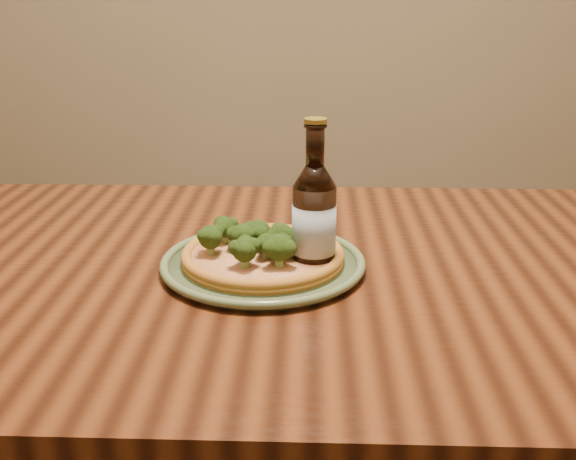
{
  "coord_description": "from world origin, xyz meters",
  "views": [
    {
      "loc": [
        0.18,
        -0.9,
        1.18
      ],
      "look_at": [
        0.15,
        0.07,
        0.82
      ],
      "focal_mm": 42.0,
      "sensor_mm": 36.0,
      "label": 1
    }
  ],
  "objects_px": {
    "beer_bottle": "(314,219)",
    "pizza": "(262,253)",
    "plate": "(263,263)",
    "table": "(200,315)"
  },
  "relations": [
    {
      "from": "table",
      "to": "beer_bottle",
      "type": "relative_size",
      "value": 6.52
    },
    {
      "from": "beer_bottle",
      "to": "pizza",
      "type": "bearing_deg",
      "value": -165.96
    },
    {
      "from": "plate",
      "to": "pizza",
      "type": "relative_size",
      "value": 1.26
    },
    {
      "from": "table",
      "to": "pizza",
      "type": "bearing_deg",
      "value": -10.9
    },
    {
      "from": "plate",
      "to": "beer_bottle",
      "type": "xyz_separation_m",
      "value": [
        0.08,
        -0.02,
        0.08
      ]
    },
    {
      "from": "pizza",
      "to": "beer_bottle",
      "type": "bearing_deg",
      "value": -10.5
    },
    {
      "from": "plate",
      "to": "beer_bottle",
      "type": "height_order",
      "value": "beer_bottle"
    },
    {
      "from": "pizza",
      "to": "beer_bottle",
      "type": "distance_m",
      "value": 0.1
    },
    {
      "from": "pizza",
      "to": "beer_bottle",
      "type": "relative_size",
      "value": 1.05
    },
    {
      "from": "plate",
      "to": "pizza",
      "type": "bearing_deg",
      "value": -104.16
    }
  ]
}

